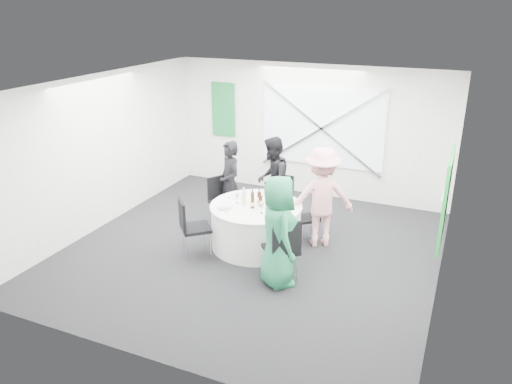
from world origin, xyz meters
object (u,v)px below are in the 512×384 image
at_px(clear_water_bottle, 244,198).
at_px(green_water_bottle, 268,198).
at_px(chair_back, 282,195).
at_px(chair_back_right, 311,214).
at_px(chair_back_left, 220,197).
at_px(banquet_table, 256,226).
at_px(person_woman_green, 278,231).
at_px(person_man_back_left, 230,183).
at_px(chair_front_right, 283,246).
at_px(chair_front_left, 190,223).
at_px(person_man_back, 272,180).
at_px(person_woman_pink, 321,197).

bearing_deg(clear_water_bottle, green_water_bottle, 22.91).
bearing_deg(green_water_bottle, chair_back, 98.38).
xyz_separation_m(chair_back, chair_back_right, (0.75, -0.50, -0.06)).
bearing_deg(chair_back_left, banquet_table, -90.00).
bearing_deg(chair_back_left, person_woman_green, -99.97).
xyz_separation_m(chair_back_left, person_woman_green, (1.79, -1.60, 0.32)).
bearing_deg(person_man_back_left, chair_back_right, 38.26).
height_order(chair_front_right, chair_front_left, chair_front_right).
bearing_deg(chair_back, person_man_back, -169.37).
distance_m(chair_front_right, person_man_back_left, 2.36).
bearing_deg(green_water_bottle, chair_front_right, -57.07).
relative_size(banquet_table, chair_back, 1.73).
xyz_separation_m(chair_back_right, person_man_back, (-0.93, 0.47, 0.35)).
bearing_deg(person_woman_green, chair_front_right, -99.15).
distance_m(chair_back_right, person_man_back, 1.10).
bearing_deg(chair_front_left, person_woman_green, -139.37).
distance_m(person_man_back, person_woman_pink, 1.30).
height_order(chair_back, person_woman_green, person_woman_green).
xyz_separation_m(chair_front_left, clear_water_bottle, (0.65, 0.69, 0.29)).
xyz_separation_m(chair_front_left, person_woman_pink, (1.83, 1.27, 0.28)).
bearing_deg(clear_water_bottle, banquet_table, 18.36).
xyz_separation_m(banquet_table, chair_back_left, (-1.02, 0.63, 0.15)).
height_order(chair_back_left, green_water_bottle, green_water_bottle).
distance_m(green_water_bottle, clear_water_bottle, 0.41).
bearing_deg(person_man_back, person_woman_pink, 53.62).
bearing_deg(chair_front_right, banquet_table, -90.00).
relative_size(chair_front_right, green_water_bottle, 3.45).
height_order(person_man_back_left, person_woman_green, person_woman_green).
bearing_deg(person_man_back_left, person_woman_pink, 33.89).
relative_size(banquet_table, person_woman_pink, 0.89).
distance_m(chair_back_right, green_water_bottle, 0.91).
bearing_deg(person_woman_pink, green_water_bottle, 0.00).
distance_m(chair_back, green_water_bottle, 1.13).
bearing_deg(chair_front_left, green_water_bottle, -92.18).
distance_m(banquet_table, green_water_bottle, 0.54).
bearing_deg(clear_water_bottle, person_woman_pink, 26.05).
bearing_deg(chair_front_left, chair_back, -66.22).
relative_size(chair_back_left, person_man_back, 0.55).
bearing_deg(chair_front_right, chair_back, -110.87).
height_order(chair_back_right, person_man_back_left, person_man_back_left).
xyz_separation_m(chair_back, chair_front_left, (-0.87, -1.91, 0.06)).
bearing_deg(person_man_back, person_man_back_left, -66.80).
distance_m(chair_back, person_man_back_left, 1.02).
bearing_deg(green_water_bottle, person_man_back, 108.31).
bearing_deg(person_man_back, clear_water_bottle, -9.76).
xyz_separation_m(chair_back_right, clear_water_bottle, (-0.97, -0.72, 0.41)).
distance_m(banquet_table, chair_back, 1.17).
relative_size(chair_back, person_woman_green, 0.53).
distance_m(person_man_back, clear_water_bottle, 1.20).
xyz_separation_m(banquet_table, person_man_back_left, (-0.84, 0.71, 0.42)).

